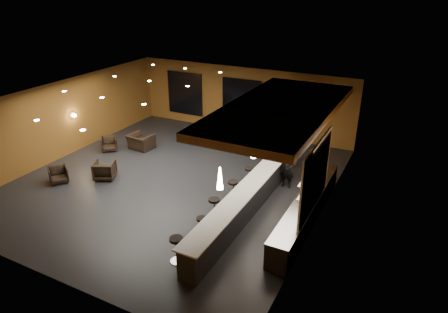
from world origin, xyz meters
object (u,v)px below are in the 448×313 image
at_px(pendant_1, 254,148).
at_px(armchair_d, 141,142).
at_px(bar_stool_4, 249,174).
at_px(bar_stool_0, 177,247).
at_px(pendant_2, 279,126).
at_px(pendant_0, 220,178).
at_px(column, 291,128).
at_px(armchair_a, 58,175).
at_px(bar_stool_1, 202,225).
at_px(bar_counter, 246,202).
at_px(bar_stool_3, 233,188).
at_px(bar_stool_5, 265,162).
at_px(staff_b, 314,164).
at_px(staff_a, 287,170).
at_px(bar_stool_2, 214,206).
at_px(prep_counter, 306,210).
at_px(armchair_b, 105,170).
at_px(staff_c, 312,168).
at_px(armchair_c, 109,144).

relative_size(pendant_1, armchair_d, 0.62).
bearing_deg(bar_stool_4, bar_stool_0, -89.19).
bearing_deg(pendant_2, pendant_1, -90.00).
bearing_deg(pendant_0, column, 90.00).
xyz_separation_m(armchair_a, bar_stool_1, (7.12, -0.63, 0.13)).
xyz_separation_m(bar_counter, bar_stool_3, (-0.85, 0.67, 0.00)).
bearing_deg(pendant_1, bar_stool_5, 103.04).
bearing_deg(bar_counter, staff_b, 67.57).
height_order(bar_stool_1, bar_stool_4, bar_stool_4).
bearing_deg(bar_stool_5, armchair_a, -146.66).
bearing_deg(bar_stool_3, staff_a, 52.73).
distance_m(bar_stool_0, bar_stool_2, 2.49).
xyz_separation_m(pendant_2, armchair_a, (-7.83, -4.27, -2.02)).
bearing_deg(pendant_1, bar_counter, -90.00).
bearing_deg(prep_counter, bar_stool_1, -138.62).
bearing_deg(pendant_2, bar_stool_5, 147.20).
distance_m(staff_b, bar_stool_0, 7.12).
distance_m(prep_counter, pendant_1, 2.77).
bearing_deg(staff_b, staff_a, -118.37).
relative_size(pendant_1, bar_stool_4, 0.96).
bearing_deg(armchair_b, staff_a, 174.96).
bearing_deg(armchair_d, bar_stool_0, 139.06).
bearing_deg(pendant_0, armchair_d, 144.11).
distance_m(staff_b, bar_stool_5, 2.14).
relative_size(pendant_0, bar_stool_0, 0.84).
xyz_separation_m(armchair_d, bar_stool_1, (6.30, -4.97, 0.09)).
xyz_separation_m(staff_c, bar_stool_0, (-2.21, -6.41, -0.26)).
xyz_separation_m(bar_counter, pendant_0, (0.00, -2.00, 1.85)).
relative_size(armchair_a, armchair_b, 0.86).
bearing_deg(column, bar_stool_4, -108.19).
height_order(armchair_a, bar_stool_3, bar_stool_3).
xyz_separation_m(bar_counter, column, (0.00, 4.60, 1.25)).
xyz_separation_m(pendant_2, staff_c, (1.45, 0.10, -1.55)).
relative_size(bar_counter, staff_c, 5.02).
bearing_deg(staff_c, column, 140.59).
distance_m(armchair_a, armchair_d, 4.42).
xyz_separation_m(staff_b, bar_stool_1, (-2.15, -5.36, -0.33)).
bearing_deg(staff_a, bar_stool_3, -126.56).
bearing_deg(armchair_b, bar_stool_0, 124.33).
height_order(bar_stool_3, bar_stool_4, bar_stool_3).
height_order(bar_counter, armchair_c, bar_counter).
relative_size(staff_a, bar_stool_3, 1.92).
xyz_separation_m(armchair_b, armchair_d, (-0.64, 3.22, -0.01)).
bearing_deg(bar_stool_3, staff_c, 46.64).
distance_m(pendant_0, staff_b, 5.87).
bearing_deg(staff_c, staff_a, -141.90).
xyz_separation_m(column, bar_stool_5, (-0.68, -1.16, -1.28)).
xyz_separation_m(pendant_1, armchair_c, (-8.25, 1.71, -2.01)).
xyz_separation_m(armchair_d, bar_stool_3, (6.17, -2.41, 0.14)).
height_order(armchair_d, bar_stool_1, armchair_d).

